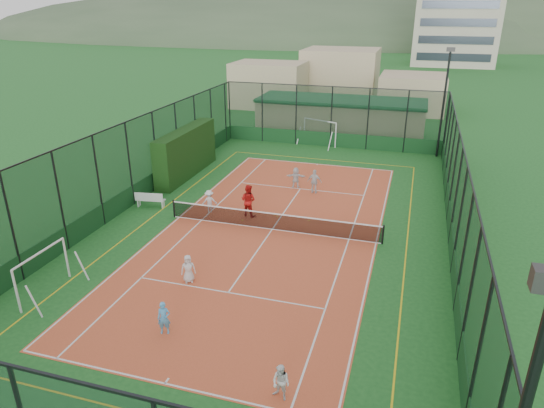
{
  "coord_description": "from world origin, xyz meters",
  "views": [
    {
      "loc": [
        6.73,
        -22.43,
        11.21
      ],
      "look_at": [
        -0.21,
        0.65,
        1.2
      ],
      "focal_mm": 32.0,
      "sensor_mm": 36.0,
      "label": 1
    }
  ],
  "objects": [
    {
      "name": "coach",
      "position": [
        -1.82,
        1.37,
        0.94
      ],
      "size": [
        1.02,
        0.87,
        1.86
      ],
      "primitive_type": "imported",
      "rotation": [
        0.0,
        0.0,
        2.94
      ],
      "color": "red",
      "rests_on": "court_slab"
    },
    {
      "name": "perimeter_fence",
      "position": [
        0.0,
        0.0,
        2.5
      ],
      "size": [
        18.12,
        34.12,
        5.0
      ],
      "primitive_type": null,
      "color": "black",
      "rests_on": "ground"
    },
    {
      "name": "child_near_right",
      "position": [
        3.7,
        -11.41,
        0.62
      ],
      "size": [
        0.71,
        0.63,
        1.22
      ],
      "primitive_type": "imported",
      "rotation": [
        0.0,
        0.0,
        -0.34
      ],
      "color": "white",
      "rests_on": "court_slab"
    },
    {
      "name": "distant_hills",
      "position": [
        0.0,
        150.0,
        0.0
      ],
      "size": [
        200.0,
        60.0,
        24.0
      ],
      "primitive_type": null,
      "color": "#384C33",
      "rests_on": "ground"
    },
    {
      "name": "ground",
      "position": [
        0.0,
        0.0,
        0.0
      ],
      "size": [
        300.0,
        300.0,
        0.0
      ],
      "primitive_type": "plane",
      "color": "#1D5521",
      "rests_on": "ground"
    },
    {
      "name": "white_bench",
      "position": [
        -7.8,
        0.93,
        0.48
      ],
      "size": [
        1.77,
        0.72,
        0.97
      ],
      "primitive_type": null,
      "rotation": [
        0.0,
        0.0,
        0.14
      ],
      "color": "white",
      "rests_on": "ground"
    },
    {
      "name": "futsal_goal_near",
      "position": [
        -7.24,
        -8.63,
        0.95
      ],
      "size": [
        2.95,
        0.89,
        1.89
      ],
      "primitive_type": null,
      "rotation": [
        0.0,
        0.0,
        1.56
      ],
      "color": "white",
      "rests_on": "ground"
    },
    {
      "name": "child_far_right",
      "position": [
        1.02,
        5.94,
        0.79
      ],
      "size": [
        0.92,
        0.41,
        1.55
      ],
      "primitive_type": "imported",
      "rotation": [
        0.0,
        0.0,
        3.11
      ],
      "color": "silver",
      "rests_on": "court_slab"
    },
    {
      "name": "tennis_net",
      "position": [
        0.0,
        0.0,
        0.53
      ],
      "size": [
        11.67,
        0.12,
        1.06
      ],
      "primitive_type": null,
      "color": "black",
      "rests_on": "ground"
    },
    {
      "name": "child_near_left",
      "position": [
        -1.95,
        -6.07,
        0.65
      ],
      "size": [
        0.74,
        0.65,
        1.27
      ],
      "primitive_type": "imported",
      "rotation": [
        0.0,
        0.0,
        0.5
      ],
      "color": "silver",
      "rests_on": "court_slab"
    },
    {
      "name": "tennis_balls",
      "position": [
        -0.46,
        1.5,
        0.04
      ],
      "size": [
        3.63,
        1.32,
        0.07
      ],
      "color": "#CCE033",
      "rests_on": "court_slab"
    },
    {
      "name": "child_far_back",
      "position": [
        -0.37,
        6.62,
        0.69
      ],
      "size": [
        1.3,
        0.58,
        1.36
      ],
      "primitive_type": "imported",
      "rotation": [
        0.0,
        0.0,
        3.29
      ],
      "color": "silver",
      "rests_on": "court_slab"
    },
    {
      "name": "child_near_mid",
      "position": [
        -1.23,
        -9.56,
        0.65
      ],
      "size": [
        0.55,
        0.45,
        1.29
      ],
      "primitive_type": "imported",
      "rotation": [
        0.0,
        0.0,
        0.35
      ],
      "color": "#52ACEA",
      "rests_on": "court_slab"
    },
    {
      "name": "court_slab",
      "position": [
        0.0,
        0.0,
        0.01
      ],
      "size": [
        11.17,
        23.97,
        0.01
      ],
      "primitive_type": "cube",
      "color": "#BD4A2A",
      "rests_on": "ground"
    },
    {
      "name": "floodlight_ne",
      "position": [
        8.6,
        16.6,
        4.12
      ],
      "size": [
        0.6,
        0.26,
        8.25
      ],
      "primitive_type": null,
      "color": "black",
      "rests_on": "ground"
    },
    {
      "name": "child_far_left",
      "position": [
        -4.13,
        1.2,
        0.68
      ],
      "size": [
        1.0,
        0.82,
        1.34
      ],
      "primitive_type": "imported",
      "rotation": [
        0.0,
        0.0,
        3.59
      ],
      "color": "silver",
      "rests_on": "court_slab"
    },
    {
      "name": "futsal_goal_far",
      "position": [
        -0.99,
        17.32,
        1.05
      ],
      "size": [
        3.36,
        2.04,
        2.09
      ],
      "primitive_type": null,
      "rotation": [
        0.0,
        0.0,
        -0.37
      ],
      "color": "white",
      "rests_on": "ground"
    },
    {
      "name": "hedge_left",
      "position": [
        -8.3,
        6.89,
        1.63
      ],
      "size": [
        1.12,
        7.46,
        3.26
      ],
      "primitive_type": "cube",
      "color": "black",
      "rests_on": "ground"
    },
    {
      "name": "clubhouse",
      "position": [
        0.0,
        22.0,
        1.57
      ],
      "size": [
        15.2,
        7.2,
        3.15
      ],
      "primitive_type": null,
      "color": "tan",
      "rests_on": "ground"
    }
  ]
}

